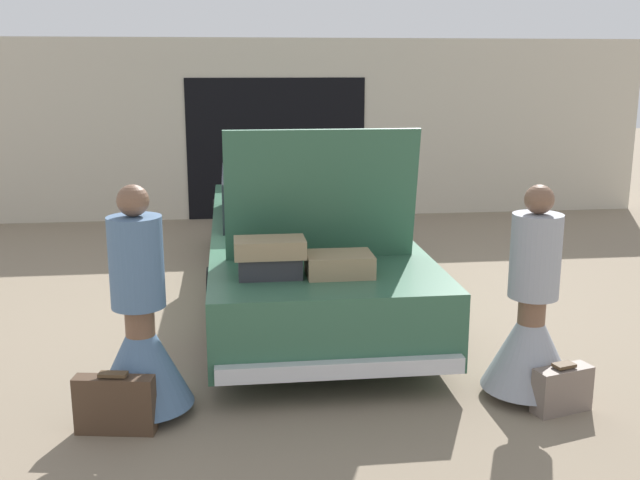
# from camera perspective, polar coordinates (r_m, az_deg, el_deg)

# --- Properties ---
(ground_plane) EXTENTS (40.00, 40.00, 0.00)m
(ground_plane) POSITION_cam_1_polar(r_m,az_deg,el_deg) (8.02, -1.28, -4.15)
(ground_plane) COLOR #7F705B
(garage_wall_back) EXTENTS (12.00, 0.14, 2.80)m
(garage_wall_back) POSITION_cam_1_polar(r_m,az_deg,el_deg) (11.94, -3.38, 8.37)
(garage_wall_back) COLOR beige
(garage_wall_back) RESTS_ON ground_plane
(car) EXTENTS (1.92, 5.43, 1.89)m
(car) POSITION_cam_1_polar(r_m,az_deg,el_deg) (7.88, -1.33, -0.07)
(car) COLOR #336047
(car) RESTS_ON ground_plane
(person_left) EXTENTS (0.69, 0.69, 1.63)m
(person_left) POSITION_cam_1_polar(r_m,az_deg,el_deg) (5.32, -13.50, -7.16)
(person_left) COLOR brown
(person_left) RESTS_ON ground_plane
(person_right) EXTENTS (0.68, 0.68, 1.58)m
(person_right) POSITION_cam_1_polar(r_m,az_deg,el_deg) (5.66, 15.77, -6.22)
(person_right) COLOR brown
(person_right) RESTS_ON ground_plane
(suitcase_beside_left_person) EXTENTS (0.54, 0.22, 0.43)m
(suitcase_beside_left_person) POSITION_cam_1_polar(r_m,az_deg,el_deg) (5.24, -15.35, -11.99)
(suitcase_beside_left_person) COLOR #473323
(suitcase_beside_left_person) RESTS_ON ground_plane
(suitcase_beside_right_person) EXTENTS (0.45, 0.27, 0.36)m
(suitcase_beside_right_person) POSITION_cam_1_polar(r_m,az_deg,el_deg) (5.62, 17.97, -10.76)
(suitcase_beside_right_person) COLOR #75665B
(suitcase_beside_right_person) RESTS_ON ground_plane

